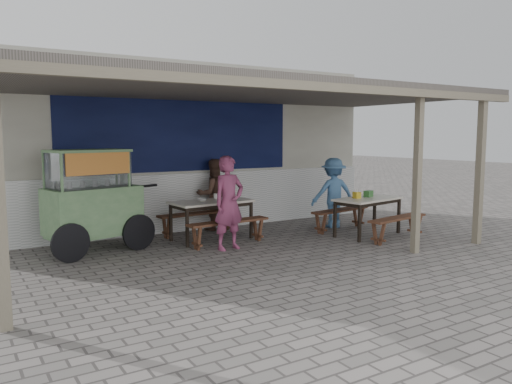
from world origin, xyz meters
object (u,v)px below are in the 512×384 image
object	(u,v)px
patron_right_table	(333,193)
donation_box	(368,194)
vendor_cart	(92,197)
patron_wall_side	(213,195)
table_right	(368,202)
table_left	(211,205)
condiment_jar	(216,196)
patron_street_side	(229,203)
condiment_bowl	(202,200)
tissue_box	(357,195)
bench_left_wall	(196,218)
bench_right_wall	(340,214)
bench_left_street	(229,227)
bench_right_street	(398,223)

from	to	relation	value
patron_right_table	donation_box	distance (m)	0.92
vendor_cart	patron_wall_side	size ratio (longest dim) A/B	1.39
vendor_cart	table_right	bearing A→B (deg)	-29.01
table_left	condiment_jar	bearing A→B (deg)	44.44
patron_street_side	donation_box	xyz separation A→B (m)	(3.07, -0.24, -0.00)
patron_wall_side	condiment_bowl	xyz separation A→B (m)	(-0.64, -0.79, 0.03)
table_left	patron_wall_side	distance (m)	1.01
donation_box	table_right	bearing A→B (deg)	-136.06
table_right	tissue_box	bearing A→B (deg)	149.94
bench_left_wall	condiment_bowl	size ratio (longest dim) A/B	8.58
tissue_box	patron_street_side	bearing A→B (deg)	174.05
table_right	bench_right_wall	distance (m)	0.76
bench_left_street	vendor_cart	distance (m)	2.41
bench_right_street	condiment_bowl	bearing A→B (deg)	137.16
bench_right_wall	donation_box	world-z (taller)	donation_box
patron_street_side	condiment_bowl	bearing A→B (deg)	85.60
table_right	patron_right_table	size ratio (longest dim) A/B	1.02
bench_right_street	bench_right_wall	bearing A→B (deg)	90.00
bench_left_street	condiment_bowl	size ratio (longest dim) A/B	8.58
bench_right_wall	vendor_cart	xyz separation A→B (m)	(-4.89, 0.72, 0.61)
table_right	patron_wall_side	xyz separation A→B (m)	(-2.35, 2.13, 0.08)
table_right	donation_box	size ratio (longest dim) A/B	8.18
patron_wall_side	donation_box	xyz separation A→B (m)	(2.48, -2.00, 0.07)
tissue_box	bench_right_wall	bearing A→B (deg)	79.93
bench_left_street	bench_left_wall	distance (m)	1.19
patron_street_side	donation_box	size ratio (longest dim) A/B	8.73
bench_left_street	bench_right_wall	distance (m)	2.67
vendor_cart	tissue_box	size ratio (longest dim) A/B	16.71
condiment_jar	patron_street_side	bearing A→B (deg)	-106.15
table_left	patron_street_side	world-z (taller)	patron_street_side
patron_street_side	condiment_jar	xyz separation A→B (m)	(0.33, 1.14, -0.02)
bench_left_wall	bench_right_wall	xyz separation A→B (m)	(2.76, -1.17, -0.00)
patron_street_side	donation_box	world-z (taller)	patron_street_side
bench_right_wall	patron_right_table	xyz separation A→B (m)	(0.11, 0.37, 0.41)
patron_wall_side	tissue_box	distance (m)	2.95
bench_right_street	condiment_bowl	xyz separation A→B (m)	(-3.11, 2.01, 0.43)
bench_left_street	patron_street_side	bearing A→B (deg)	-121.09
bench_left_street	bench_right_wall	xyz separation A→B (m)	(2.67, 0.02, -0.00)
bench_left_wall	patron_wall_side	xyz separation A→B (m)	(0.54, 0.29, 0.40)
patron_street_side	condiment_bowl	distance (m)	0.97
bench_right_street	condiment_jar	bearing A→B (deg)	131.36
patron_right_table	condiment_jar	size ratio (longest dim) A/B	15.40
bench_left_street	patron_wall_side	xyz separation A→B (m)	(0.45, 1.47, 0.40)
donation_box	condiment_jar	distance (m)	3.07
vendor_cart	patron_wall_side	world-z (taller)	vendor_cart
vendor_cart	patron_right_table	world-z (taller)	vendor_cart
table_right	bench_right_street	distance (m)	0.76
bench_left_wall	condiment_bowl	bearing A→B (deg)	-106.44
bench_left_street	table_right	size ratio (longest dim) A/B	1.06
condiment_jar	bench_left_street	bearing A→B (deg)	-102.20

